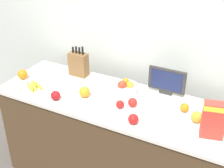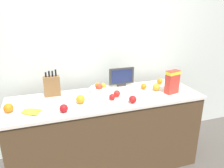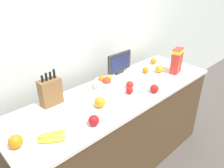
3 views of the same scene
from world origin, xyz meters
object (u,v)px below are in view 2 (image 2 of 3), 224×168
object	(u,v)px
apple_middle	(133,99)
orange_front_center	(156,87)
orange_near_bowl	(8,108)
knife_block	(52,86)
fruit_bowl	(100,89)
banana_bunch	(31,112)
apple_rear	(112,97)
orange_back_center	(144,86)
small_monitor	(122,76)
apple_rightmost	(117,94)
orange_mid_left	(80,99)
apple_front	(64,108)
orange_by_cereal	(160,81)
cereal_box	(172,81)

from	to	relation	value
apple_middle	orange_front_center	size ratio (longest dim) A/B	0.91
apple_middle	orange_near_bowl	world-z (taller)	orange_near_bowl
knife_block	fruit_bowl	bearing A→B (deg)	-9.71
banana_bunch	orange_front_center	world-z (taller)	orange_front_center
apple_rear	orange_front_center	bearing A→B (deg)	9.46
apple_middle	orange_back_center	distance (m)	0.43
orange_back_center	orange_front_center	distance (m)	0.14
small_monitor	orange_near_bowl	bearing A→B (deg)	-164.73
small_monitor	orange_back_center	xyz separation A→B (m)	(0.21, -0.18, -0.09)
small_monitor	fruit_bowl	distance (m)	0.35
knife_block	fruit_bowl	world-z (taller)	knife_block
banana_bunch	apple_rightmost	size ratio (longest dim) A/B	2.94
knife_block	orange_mid_left	xyz separation A→B (m)	(0.25, -0.31, -0.07)
banana_bunch	apple_middle	xyz separation A→B (m)	(0.97, -0.08, 0.02)
orange_mid_left	orange_near_bowl	world-z (taller)	orange_mid_left
apple_front	apple_rightmost	distance (m)	0.62
apple_rear	orange_back_center	size ratio (longest dim) A/B	0.94
orange_front_center	fruit_bowl	bearing A→B (deg)	167.71
knife_block	apple_front	size ratio (longest dim) A/B	4.08
apple_rightmost	orange_by_cereal	distance (m)	0.68
apple_front	cereal_box	bearing A→B (deg)	4.88
apple_middle	orange_by_cereal	xyz separation A→B (m)	(0.55, 0.42, -0.00)
banana_bunch	orange_near_bowl	distance (m)	0.21
fruit_bowl	banana_bunch	distance (m)	0.79
apple_middle	orange_mid_left	bearing A→B (deg)	162.88
knife_block	banana_bunch	bearing A→B (deg)	-120.10
cereal_box	apple_middle	size ratio (longest dim) A/B	3.38
small_monitor	apple_middle	world-z (taller)	small_monitor
apple_rightmost	orange_back_center	xyz separation A→B (m)	(0.38, 0.12, -0.00)
apple_rightmost	orange_near_bowl	xyz separation A→B (m)	(-1.07, -0.04, 0.01)
apple_rear	orange_front_center	world-z (taller)	orange_front_center
cereal_box	apple_rear	size ratio (longest dim) A/B	4.07
orange_back_center	orange_near_bowl	bearing A→B (deg)	-173.93
small_monitor	orange_mid_left	distance (m)	0.68
apple_front	orange_mid_left	bearing A→B (deg)	38.74
small_monitor	orange_by_cereal	xyz separation A→B (m)	(0.48, -0.08, -0.09)
apple_middle	orange_by_cereal	bearing A→B (deg)	37.23
cereal_box	orange_mid_left	xyz separation A→B (m)	(-1.02, 0.04, -0.10)
knife_block	orange_back_center	world-z (taller)	knife_block
apple_front	orange_by_cereal	distance (m)	1.30
banana_bunch	orange_by_cereal	world-z (taller)	orange_by_cereal
apple_front	orange_mid_left	distance (m)	0.23
fruit_bowl	knife_block	bearing A→B (deg)	170.29
fruit_bowl	orange_by_cereal	xyz separation A→B (m)	(0.79, 0.05, -0.01)
cereal_box	orange_back_center	size ratio (longest dim) A/B	3.84
apple_front	apple_rear	xyz separation A→B (m)	(0.51, 0.13, -0.01)
orange_by_cereal	apple_rear	bearing A→B (deg)	-158.84
banana_bunch	orange_near_bowl	world-z (taller)	orange_near_bowl
orange_front_center	orange_by_cereal	world-z (taller)	orange_front_center
banana_bunch	orange_back_center	world-z (taller)	orange_back_center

